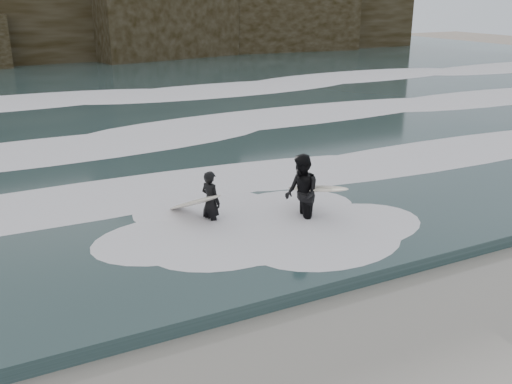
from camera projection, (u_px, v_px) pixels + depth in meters
ground at (483, 376)px, 8.55m from camera, size 120.00×120.00×0.00m
sea at (88, 89)px, 32.91m from camera, size 90.00×52.00×0.30m
foam_near at (233, 182)px, 16.00m from camera, size 60.00×3.20×0.20m
foam_mid at (156, 131)px, 21.88m from camera, size 60.00×4.00×0.24m
foam_far at (103, 95)px, 29.44m from camera, size 60.00×4.80×0.30m
surfer_left at (205, 202)px, 13.44m from camera, size 1.17×2.24×1.52m
surfer_right at (303, 193)px, 13.46m from camera, size 1.27×2.28×1.90m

